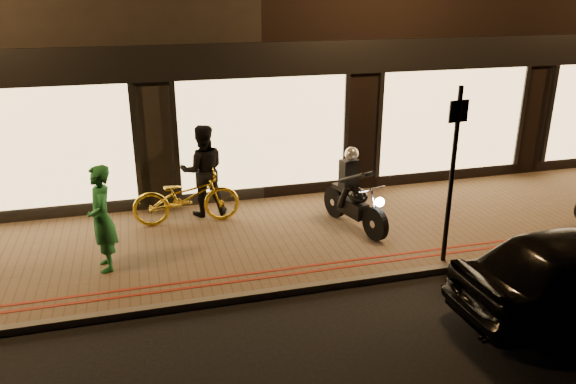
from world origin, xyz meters
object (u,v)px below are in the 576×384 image
Objects in this scene: motorcycle at (354,197)px; bicycle_gold at (186,197)px; person_green at (102,219)px; sign_post at (453,167)px.

motorcycle reaches higher than bicycle_gold.
motorcycle is 0.92× the size of bicycle_gold.
person_green is (-1.50, -1.58, 0.35)m from bicycle_gold.
person_green is (-5.57, 1.24, -0.78)m from sign_post.
sign_post is 5.76m from person_green.
sign_post is 1.67× the size of person_green.
motorcycle is 2.27m from sign_post.
motorcycle is at bearing 119.14° from sign_post.
bicycle_gold is (-3.10, 1.06, -0.07)m from motorcycle.
motorcycle is at bearing 88.86° from person_green.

